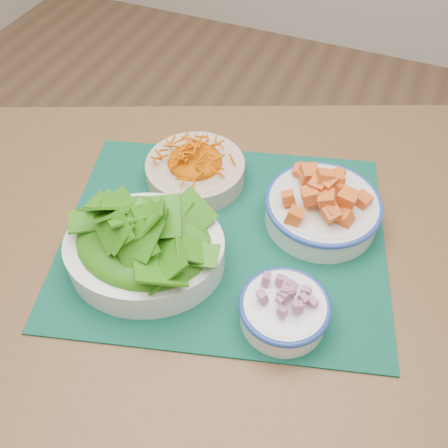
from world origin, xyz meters
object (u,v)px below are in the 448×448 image
(table, at_px, (211,277))
(onion_bowl, at_px, (284,307))
(squash_bowl, at_px, (324,201))
(lettuce_bowl, at_px, (144,242))
(carrot_bowl, at_px, (195,165))
(placemat, at_px, (224,236))

(table, xyz_separation_m, onion_bowl, (0.16, -0.10, 0.14))
(squash_bowl, bearing_deg, lettuce_bowl, -139.89)
(carrot_bowl, bearing_deg, squash_bowl, -2.41)
(placemat, distance_m, lettuce_bowl, 0.15)
(placemat, bearing_deg, onion_bowl, -55.01)
(squash_bowl, height_order, lettuce_bowl, lettuce_bowl)
(carrot_bowl, distance_m, onion_bowl, 0.34)
(carrot_bowl, xyz_separation_m, lettuce_bowl, (0.01, -0.21, 0.02))
(table, bearing_deg, lettuce_bowl, -158.24)
(squash_bowl, xyz_separation_m, onion_bowl, (0.00, -0.22, -0.01))
(onion_bowl, bearing_deg, lettuce_bowl, 175.99)
(carrot_bowl, relative_size, onion_bowl, 1.56)
(placemat, xyz_separation_m, carrot_bowl, (-0.11, 0.11, 0.04))
(placemat, bearing_deg, squash_bowl, 18.63)
(squash_bowl, bearing_deg, carrot_bowl, 177.59)
(onion_bowl, bearing_deg, carrot_bowl, 137.56)
(squash_bowl, height_order, onion_bowl, squash_bowl)
(placemat, height_order, squash_bowl, squash_bowl)
(carrot_bowl, bearing_deg, onion_bowl, -42.44)
(carrot_bowl, relative_size, squash_bowl, 1.04)
(carrot_bowl, bearing_deg, lettuce_bowl, -87.49)
(lettuce_bowl, height_order, onion_bowl, lettuce_bowl)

